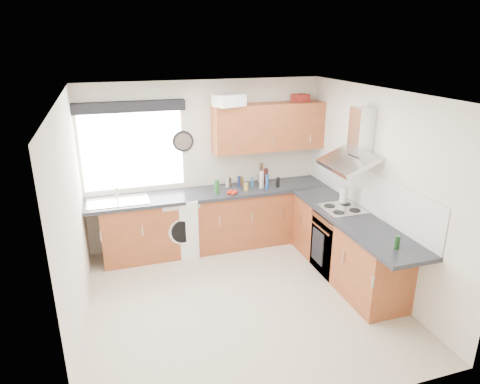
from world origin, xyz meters
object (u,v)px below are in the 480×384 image
object	(u,v)px
upper_cabinets	(269,127)
washing_machine	(179,223)
extractor_hood	(354,145)
oven	(339,242)

from	to	relation	value
upper_cabinets	washing_machine	size ratio (longest dim) A/B	1.87
upper_cabinets	washing_machine	xyz separation A→B (m)	(-1.44, -0.10, -1.35)
upper_cabinets	washing_machine	distance (m)	1.97
extractor_hood	upper_cabinets	world-z (taller)	upper_cabinets
oven	extractor_hood	xyz separation A→B (m)	(0.10, -0.00, 1.34)
extractor_hood	washing_machine	world-z (taller)	extractor_hood
extractor_hood	upper_cabinets	bearing A→B (deg)	116.13
oven	extractor_hood	bearing A→B (deg)	-0.00
washing_machine	oven	bearing A→B (deg)	-15.04
extractor_hood	washing_machine	distance (m)	2.75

